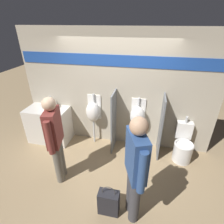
% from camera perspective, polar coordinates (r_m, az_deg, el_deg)
% --- Properties ---
extents(ground_plane, '(16.00, 16.00, 0.00)m').
position_cam_1_polar(ground_plane, '(4.20, -0.51, -13.84)').
color(ground_plane, '#997F5B').
extents(display_wall, '(4.42, 0.07, 2.70)m').
position_cam_1_polar(display_wall, '(3.99, 1.33, 6.79)').
color(display_wall, '#B2A893').
rests_on(display_wall, ground_plane).
extents(sink_counter, '(1.02, 0.59, 0.89)m').
position_cam_1_polar(sink_counter, '(4.71, -19.80, -3.89)').
color(sink_counter, silver).
rests_on(sink_counter, ground_plane).
extents(sink_basin, '(0.37, 0.37, 0.27)m').
position_cam_1_polar(sink_basin, '(4.50, -19.92, 1.97)').
color(sink_basin, white).
rests_on(sink_basin, sink_counter).
extents(cell_phone, '(0.07, 0.14, 0.01)m').
position_cam_1_polar(cell_phone, '(4.26, -18.03, -0.07)').
color(cell_phone, '#B7B7BC').
rests_on(cell_phone, sink_counter).
extents(divider_near_counter, '(0.03, 0.52, 1.44)m').
position_cam_1_polar(divider_near_counter, '(4.02, 0.53, -3.25)').
color(divider_near_counter, slate).
rests_on(divider_near_counter, ground_plane).
extents(divider_mid, '(0.03, 0.52, 1.44)m').
position_cam_1_polar(divider_mid, '(3.97, 15.61, -4.81)').
color(divider_mid, slate).
rests_on(divider_mid, ground_plane).
extents(urinal_near_counter, '(0.34, 0.28, 1.28)m').
position_cam_1_polar(urinal_near_counter, '(4.18, -6.18, 0.05)').
color(urinal_near_counter, silver).
rests_on(urinal_near_counter, ground_plane).
extents(urinal_far, '(0.34, 0.28, 1.28)m').
position_cam_1_polar(urinal_far, '(4.00, 8.31, -1.45)').
color(urinal_far, silver).
rests_on(urinal_far, ground_plane).
extents(toilet, '(0.41, 0.58, 0.96)m').
position_cam_1_polar(toilet, '(4.23, 22.14, -10.42)').
color(toilet, white).
rests_on(toilet, ground_plane).
extents(person_in_vest, '(0.30, 0.59, 1.73)m').
position_cam_1_polar(person_in_vest, '(3.26, -18.07, -8.06)').
color(person_in_vest, '#666056').
rests_on(person_in_vest, ground_plane).
extents(person_with_lanyard, '(0.35, 0.59, 1.79)m').
position_cam_1_polar(person_with_lanyard, '(2.54, 7.65, -17.77)').
color(person_with_lanyard, '#3D3D42').
rests_on(person_with_lanyard, ground_plane).
extents(shopping_bag, '(0.33, 0.18, 0.58)m').
position_cam_1_polar(shopping_bag, '(3.13, -1.09, -27.37)').
color(shopping_bag, '#232328').
rests_on(shopping_bag, ground_plane).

